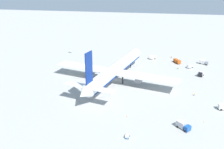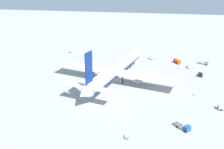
% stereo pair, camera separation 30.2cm
% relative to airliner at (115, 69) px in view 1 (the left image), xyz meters
% --- Properties ---
extents(ground_plane, '(600.00, 600.00, 0.00)m').
position_rel_airliner_xyz_m(ground_plane, '(1.31, -0.40, -7.15)').
color(ground_plane, '#9E9E99').
extents(airliner, '(78.68, 73.59, 25.58)m').
position_rel_airliner_xyz_m(airliner, '(0.00, 0.00, 0.00)').
color(airliner, silver).
rests_on(airliner, ground).
extents(service_truck_0, '(3.05, 5.35, 2.67)m').
position_rel_airliner_xyz_m(service_truck_0, '(-23.91, -54.74, -5.66)').
color(service_truck_0, '#194CA5').
rests_on(service_truck_0, ground).
extents(service_truck_1, '(4.96, 6.78, 2.91)m').
position_rel_airliner_xyz_m(service_truck_1, '(40.70, -55.25, -5.53)').
color(service_truck_1, '#999EA5').
rests_on(service_truck_1, ground).
extents(service_truck_2, '(3.70, 5.43, 2.59)m').
position_rel_airliner_xyz_m(service_truck_2, '(45.85, -19.74, -5.68)').
color(service_truck_2, white).
rests_on(service_truck_2, ground).
extents(service_truck_3, '(6.93, 5.01, 2.85)m').
position_rel_airliner_xyz_m(service_truck_3, '(39.73, -37.16, -5.63)').
color(service_truck_3, '#BF4C14').
rests_on(service_truck_3, ground).
extents(service_truck_4, '(5.34, 3.99, 2.84)m').
position_rel_airliner_xyz_m(service_truck_4, '(17.21, -50.25, -5.72)').
color(service_truck_4, black).
rests_on(service_truck_4, ground).
extents(service_truck_5, '(5.79, 5.92, 2.87)m').
position_rel_airliner_xyz_m(service_truck_5, '(-43.29, -35.16, -5.59)').
color(service_truck_5, '#194CA5').
rests_on(service_truck_5, ground).
extents(service_van, '(4.13, 5.01, 1.97)m').
position_rel_airliner_xyz_m(service_van, '(31.32, -45.12, -6.12)').
color(service_van, silver).
rests_on(service_van, ground).
extents(baggage_cart_0, '(2.28, 3.38, 1.41)m').
position_rel_airliner_xyz_m(baggage_cart_0, '(50.64, 46.24, -6.38)').
color(baggage_cart_0, '#26598C').
rests_on(baggage_cart_0, ground).
extents(baggage_cart_1, '(3.08, 1.84, 1.23)m').
position_rel_airliner_xyz_m(baggage_cart_1, '(-53.24, -14.11, -6.47)').
color(baggage_cart_1, '#26598C').
rests_on(baggage_cart_1, ground).
extents(ground_worker_0, '(0.45, 0.45, 1.68)m').
position_rel_airliner_xyz_m(ground_worker_0, '(-11.60, -43.11, -6.30)').
color(ground_worker_0, navy).
rests_on(ground_worker_0, ground).
extents(ground_worker_1, '(0.51, 0.51, 1.61)m').
position_rel_airliner_xyz_m(ground_worker_1, '(51.15, -33.77, -6.33)').
color(ground_worker_1, '#3F3F47').
rests_on(ground_worker_1, ground).
extents(ground_worker_2, '(0.56, 0.56, 1.75)m').
position_rel_airliner_xyz_m(ground_worker_2, '(27.40, -37.29, -6.26)').
color(ground_worker_2, navy).
rests_on(ground_worker_2, ground).
extents(traffic_cone_0, '(0.36, 0.36, 0.55)m').
position_rel_airliner_xyz_m(traffic_cone_0, '(-36.78, -44.22, -6.87)').
color(traffic_cone_0, orange).
rests_on(traffic_cone_0, ground).
extents(traffic_cone_1, '(0.36, 0.36, 0.55)m').
position_rel_airliner_xyz_m(traffic_cone_1, '(30.38, 35.74, -6.87)').
color(traffic_cone_1, orange).
rests_on(traffic_cone_1, ground).
extents(traffic_cone_2, '(0.36, 0.36, 0.55)m').
position_rel_airliner_xyz_m(traffic_cone_2, '(-38.32, -11.91, -6.87)').
color(traffic_cone_2, orange).
rests_on(traffic_cone_2, ground).
extents(traffic_cone_3, '(0.36, 0.36, 0.55)m').
position_rel_airliner_xyz_m(traffic_cone_3, '(42.73, 32.30, -6.87)').
color(traffic_cone_3, orange).
rests_on(traffic_cone_3, ground).
extents(traffic_cone_4, '(0.36, 0.36, 0.55)m').
position_rel_airliner_xyz_m(traffic_cone_4, '(41.48, -44.51, -6.87)').
color(traffic_cone_4, orange).
rests_on(traffic_cone_4, ground).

